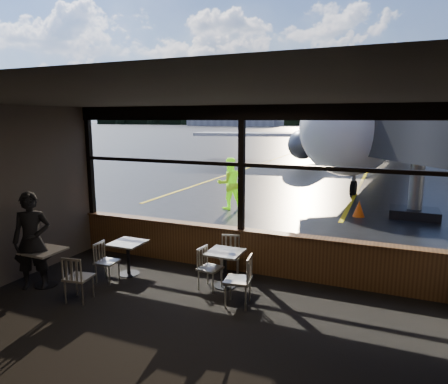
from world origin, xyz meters
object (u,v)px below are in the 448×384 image
Objects in this scene: cone_nose at (359,209)px; chair_mid_s at (79,278)px; ground_crew at (229,183)px; chair_near_e at (238,281)px; cafe_table_mid at (128,258)px; cafe_table_left at (45,268)px; chair_mid_w at (107,262)px; chair_near_n at (230,257)px; airliner at (388,87)px; passenger at (32,241)px; cafe_table_near at (225,269)px; jet_bridge at (420,146)px; chair_near_w at (210,269)px.

chair_mid_s is at bearing -115.56° from cone_nose.
ground_crew is at bearing 83.10° from chair_mid_s.
cafe_table_mid is at bearing 73.07° from chair_near_e.
chair_mid_w is (0.99, 0.63, 0.04)m from cafe_table_left.
chair_near_n is at bearing 20.02° from cafe_table_mid.
airliner is 37.90× the size of chair_near_e.
airliner is at bearing -149.57° from ground_crew.
cafe_table_left is 0.39× the size of passenger.
chair_near_e is 1.13× the size of chair_mid_w.
ground_crew is 3.41× the size of cone_nose.
cafe_table_near is at bearing 104.35° from chair_mid_w.
cone_nose is at bearing 74.48° from cafe_table_near.
chair_near_e is at bearing -20.92° from passenger.
ground_crew is (-0.37, 8.06, 0.49)m from chair_mid_s.
chair_mid_w is at bearing -129.48° from jet_bridge.
chair_near_n is 2.94m from chair_mid_s.
chair_mid_w is 0.44× the size of ground_crew.
jet_bridge is at bearing 137.99° from chair_mid_w.
chair_near_n is 0.46× the size of passenger.
cafe_table_near is 7.27m from cone_nose.
cafe_table_left is at bearing -60.19° from chair_mid_w.
cafe_table_mid is 0.81× the size of chair_mid_s.
cone_nose is at bearing 57.99° from cafe_table_left.
cafe_table_left is 1.13m from chair_mid_s.
chair_near_w is 0.75m from chair_near_n.
airliner reaches higher than chair_mid_w.
cafe_table_near is 1.01× the size of cafe_table_mid.
chair_mid_w is 0.43× the size of passenger.
chair_near_e is at bearing -100.58° from cone_nose.
chair_mid_w is at bearing -108.42° from cafe_table_mid.
cafe_table_left reaches higher than cone_nose.
cafe_table_near is at bearing 68.38° from ground_crew.
chair_near_e is (-1.79, -23.37, -4.88)m from airliner.
cafe_table_near is 2.68m from chair_mid_s.
ground_crew is at bearing -153.06° from chair_near_w.
cone_nose is (4.48, 0.53, -0.66)m from ground_crew.
chair_near_w is 2.38m from chair_mid_s.
cafe_table_mid is 0.83× the size of chair_near_n.
chair_near_n is at bearing -91.74° from airliner.
chair_near_n is 1.57× the size of cone_nose.
chair_near_e is 0.49× the size of ground_crew.
chair_mid_s is at bearing 101.80° from chair_near_e.
cone_nose is (4.21, 7.69, -0.13)m from chair_mid_w.
chair_near_e is 7.76m from ground_crew.
ground_crew is at bearing -173.27° from cone_nose.
passenger reaches higher than chair_near_n.
chair_near_e reaches higher than cafe_table_left.
cafe_table_near is at bearing -91.34° from airliner.
chair_mid_s reaches higher than chair_near_w.
chair_mid_w is (-2.05, -0.46, -0.01)m from chair_near_w.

